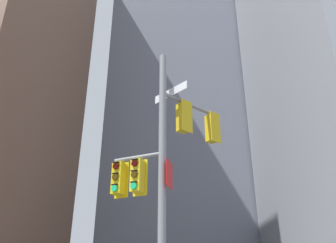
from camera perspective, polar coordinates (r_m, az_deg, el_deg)
The scene contains 2 objects.
building_mid_block at distance 41.19m, azimuth 2.56°, elevation 7.74°, with size 14.59×14.59×47.89m, color slate.
signal_pole_assembly at distance 10.97m, azimuth -0.60°, elevation -6.96°, with size 3.64×2.16×8.94m.
Camera 1 is at (0.36, -10.03, 1.82)m, focal length 37.46 mm.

